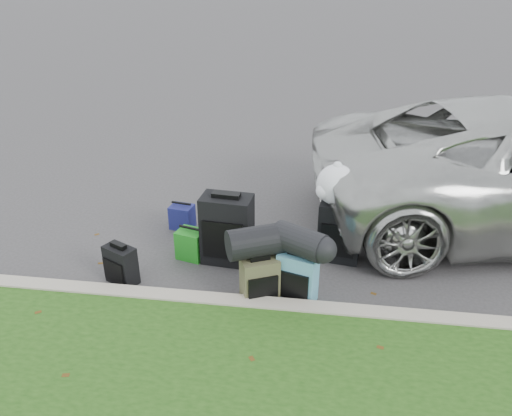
# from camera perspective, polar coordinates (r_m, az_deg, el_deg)

# --- Properties ---
(ground) EXTENTS (120.00, 120.00, 0.00)m
(ground) POSITION_cam_1_polar(r_m,az_deg,el_deg) (5.81, 0.71, -5.79)
(ground) COLOR #383535
(ground) RESTS_ON ground
(curb) EXTENTS (120.00, 0.18, 0.15)m
(curb) POSITION_cam_1_polar(r_m,az_deg,el_deg) (4.96, -0.74, -11.21)
(curb) COLOR #9E937F
(curb) RESTS_ON ground
(suitcase_small_black) EXTENTS (0.39, 0.32, 0.43)m
(suitcase_small_black) POSITION_cam_1_polar(r_m,az_deg,el_deg) (5.49, -15.17, -6.29)
(suitcase_small_black) COLOR black
(suitcase_small_black) RESTS_ON ground
(suitcase_large_black_left) EXTENTS (0.58, 0.38, 0.80)m
(suitcase_large_black_left) POSITION_cam_1_polar(r_m,az_deg,el_deg) (5.59, -3.31, -2.46)
(suitcase_large_black_left) COLOR black
(suitcase_large_black_left) RESTS_ON ground
(suitcase_olive) EXTENTS (0.42, 0.36, 0.50)m
(suitcase_olive) POSITION_cam_1_polar(r_m,az_deg,el_deg) (5.01, 0.42, -8.28)
(suitcase_olive) COLOR #3D3C25
(suitcase_olive) RESTS_ON ground
(suitcase_teal) EXTENTS (0.43, 0.33, 0.54)m
(suitcase_teal) POSITION_cam_1_polar(r_m,az_deg,el_deg) (5.03, 4.76, -7.93)
(suitcase_teal) COLOR teal
(suitcase_teal) RESTS_ON ground
(suitcase_large_black_right) EXTENTS (0.50, 0.35, 0.70)m
(suitcase_large_black_right) POSITION_cam_1_polar(r_m,az_deg,el_deg) (5.72, 9.55, -2.68)
(suitcase_large_black_right) COLOR black
(suitcase_large_black_right) RESTS_ON ground
(tote_green) EXTENTS (0.36, 0.31, 0.34)m
(tote_green) POSITION_cam_1_polar(r_m,az_deg,el_deg) (5.80, -7.42, -4.12)
(tote_green) COLOR #1D821C
(tote_green) RESTS_ON ground
(tote_navy) EXTENTS (0.32, 0.27, 0.31)m
(tote_navy) POSITION_cam_1_polar(r_m,az_deg,el_deg) (6.46, -8.43, -1.00)
(tote_navy) COLOR navy
(tote_navy) RESTS_ON ground
(duffel_left) EXTENTS (0.65, 0.52, 0.31)m
(duffel_left) POSITION_cam_1_polar(r_m,az_deg,el_deg) (4.85, 0.08, -3.88)
(duffel_left) COLOR black
(duffel_left) RESTS_ON suitcase_olive
(duffel_right) EXTENTS (0.58, 0.50, 0.29)m
(duffel_right) POSITION_cam_1_polar(r_m,az_deg,el_deg) (4.82, 5.03, -3.81)
(duffel_right) COLOR black
(duffel_right) RESTS_ON suitcase_teal
(trash_bag) EXTENTS (0.43, 0.43, 0.43)m
(trash_bag) POSITION_cam_1_polar(r_m,az_deg,el_deg) (5.48, 9.16, 2.65)
(trash_bag) COLOR white
(trash_bag) RESTS_ON suitcase_large_black_right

